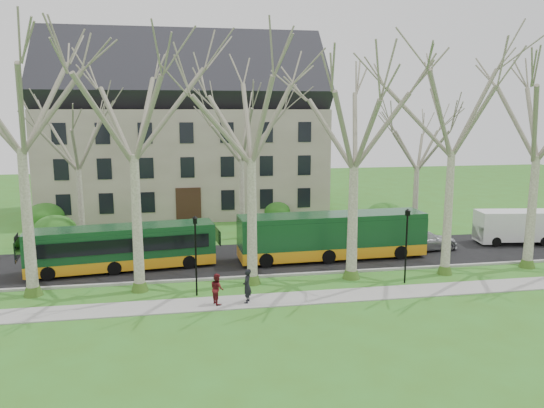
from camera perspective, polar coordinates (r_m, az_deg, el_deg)
The scene contains 15 objects.
ground at distance 31.16m, azimuth 3.06°, elevation -8.52°, with size 120.00×120.00×0.00m, color #386D1F.
sidewalk at distance 28.86m, azimuth 4.20°, elevation -10.00°, with size 70.00×2.00×0.06m, color gray.
road at distance 36.29m, azimuth 1.09°, elevation -5.76°, with size 80.00×8.00×0.06m, color black.
curb at distance 32.53m, azimuth 2.46°, elevation -7.58°, with size 80.00×0.25×0.14m, color #A5A39E.
building at distance 52.80m, azimuth -9.30°, elevation 7.90°, with size 26.50×12.20×16.00m.
tree_row_verge at distance 29.98m, azimuth 3.06°, elevation 4.46°, with size 49.00×7.00×14.00m.
tree_row_far at distance 40.32m, azimuth -2.26°, elevation 4.46°, with size 33.00×7.00×12.00m.
lamp_row at distance 29.50m, azimuth 3.55°, elevation -4.38°, with size 36.22×0.22×4.30m.
hedges at distance 43.73m, azimuth -7.09°, elevation -1.80°, with size 30.60×8.60×2.00m.
bus_lead at distance 34.52m, azimuth -15.76°, elevation -4.49°, with size 11.33×2.36×2.83m, color #113E1E, non-canonical shape.
bus_follow at distance 35.85m, azimuth 6.49°, elevation -3.38°, with size 12.58×2.62×3.15m, color #113E1E, non-canonical shape.
sedan at distance 39.50m, azimuth 16.09°, elevation -3.76°, with size 1.97×4.84×1.40m, color silver.
van_a at distance 43.67m, azimuth 24.68°, elevation -2.28°, with size 5.65×2.05×2.46m, color silver, non-canonical shape.
pedestrian_a at distance 27.77m, azimuth -2.70°, elevation -8.78°, with size 0.65×0.43×1.79m, color black.
pedestrian_b at distance 27.75m, azimuth -5.93°, elevation -9.04°, with size 0.78×0.61×1.60m, color #5C1519.
Camera 1 is at (-6.77, -28.77, 9.90)m, focal length 35.00 mm.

